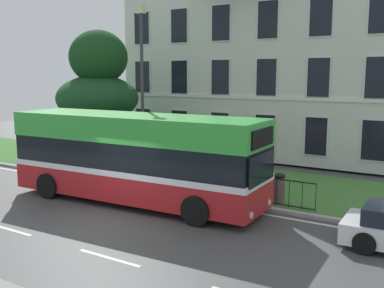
{
  "coord_description": "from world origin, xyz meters",
  "views": [
    {
      "loc": [
        9.55,
        -9.85,
        4.59
      ],
      "look_at": [
        0.0,
        5.34,
        1.83
      ],
      "focal_mm": 42.15,
      "sensor_mm": 36.0,
      "label": 1
    }
  ],
  "objects": [
    {
      "name": "ground_plane",
      "position": [
        0.0,
        1.16,
        -0.01
      ],
      "size": [
        60.0,
        56.0,
        0.18
      ],
      "color": "#454747"
    },
    {
      "name": "street_lamp_post",
      "position": [
        -2.4,
        5.22,
        4.28
      ],
      "size": [
        0.36,
        0.24,
        7.32
      ],
      "color": "#333338",
      "rests_on": "ground_plane"
    },
    {
      "name": "georgian_townhouse",
      "position": [
        -0.75,
        16.11,
        5.46
      ],
      "size": [
        16.1,
        9.36,
        10.63
      ],
      "color": "silver",
      "rests_on": "ground_plane"
    },
    {
      "name": "iron_verge_railing",
      "position": [
        -0.75,
        4.4,
        0.62
      ],
      "size": [
        12.3,
        0.04,
        0.97
      ],
      "color": "black",
      "rests_on": "ground_plane"
    },
    {
      "name": "single_decker_bus",
      "position": [
        -0.63,
        2.5,
        1.68
      ],
      "size": [
        9.76,
        2.95,
        3.19
      ],
      "rotation": [
        0.0,
        0.0,
        0.05
      ],
      "color": "#AE1C20",
      "rests_on": "ground_plane"
    },
    {
      "name": "evergreen_tree",
      "position": [
        -7.09,
        7.59,
        2.53
      ],
      "size": [
        5.69,
        5.69,
        6.97
      ],
      "color": "#423328",
      "rests_on": "ground_plane"
    },
    {
      "name": "litter_bin",
      "position": [
        3.92,
        4.86,
        0.65
      ],
      "size": [
        0.45,
        0.45,
        1.05
      ],
      "color": "#4C4742",
      "rests_on": "ground_plane"
    }
  ]
}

